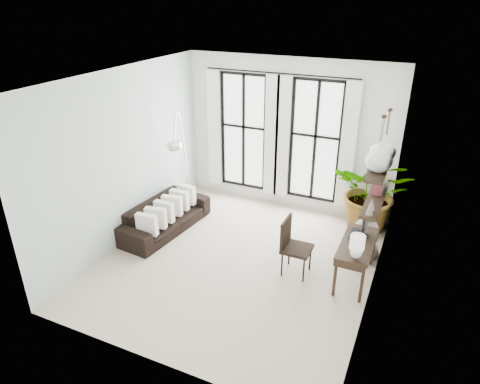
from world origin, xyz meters
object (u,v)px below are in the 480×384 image
Objects in this scene: desk at (357,246)px; plant at (373,192)px; sofa at (165,216)px; arc_lamp at (179,137)px; desk_chair at (292,243)px; buddha at (365,235)px.

plant is at bearing 91.47° from desk.
sofa is 0.88× the size of arc_lamp.
desk_chair is at bearing -115.41° from plant.
plant is 3.91m from arc_lamp.
desk_chair is (2.73, -0.31, 0.27)m from sofa.
desk is at bearing -88.53° from plant.
sofa is at bearing -154.92° from plant.
buddha is at bearing -72.51° from sofa.
buddha is (1.04, 1.06, -0.18)m from desk_chair.
desk is 1.04m from desk_chair.
desk_chair is 3.03m from arc_lamp.
plant reaches higher than desk_chair.
plant reaches higher than sofa.
desk is (3.75, -0.15, 0.38)m from sofa.
arc_lamp is at bearing 169.09° from desk.
desk reaches higher than sofa.
plant is 0.69× the size of arc_lamp.
desk reaches higher than buddha.
buddha is at bearing 45.99° from desk_chair.
arc_lamp is 2.53× the size of buddha.
arc_lamp reaches higher than sofa.
arc_lamp is at bearing -161.86° from plant.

